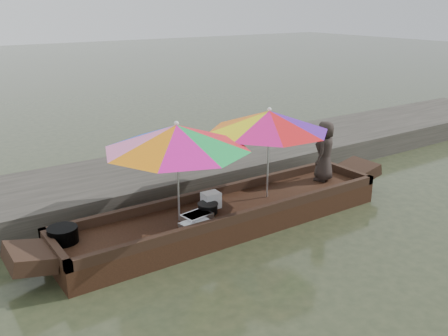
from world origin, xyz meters
TOP-DOWN VIEW (x-y plane):
  - water at (0.00, 0.00)m, footprint 80.00×80.00m
  - dock at (0.00, 2.20)m, footprint 22.00×2.20m
  - boat_hull at (0.00, 0.00)m, footprint 5.66×1.20m
  - cooking_pot at (-2.58, 0.29)m, footprint 0.42×0.42m
  - tray_crayfish at (-0.65, -0.11)m, footprint 0.49×0.37m
  - tray_scallop at (-0.78, -0.30)m, footprint 0.49×0.37m
  - charcoal_grill at (-0.37, 0.01)m, footprint 0.31×0.31m
  - supply_bag at (-0.22, 0.15)m, footprint 0.29×0.23m
  - vendor at (2.24, 0.09)m, footprint 0.66×0.58m
  - umbrella_bow at (-0.90, 0.00)m, footprint 2.28×2.28m
  - umbrella_stern at (0.82, 0.00)m, footprint 2.51×2.51m

SIDE VIEW (x-z plane):
  - water at x=0.00m, z-range 0.00..0.00m
  - boat_hull at x=0.00m, z-range 0.00..0.35m
  - dock at x=0.00m, z-range 0.00..0.50m
  - tray_scallop at x=-0.78m, z-range 0.35..0.41m
  - tray_crayfish at x=-0.65m, z-range 0.35..0.44m
  - charcoal_grill at x=-0.37m, z-range 0.35..0.49m
  - cooking_pot at x=-2.58m, z-range 0.35..0.57m
  - supply_bag at x=-0.22m, z-range 0.35..0.61m
  - vendor at x=2.24m, z-range 0.35..1.48m
  - umbrella_bow at x=-0.90m, z-range 0.35..1.90m
  - umbrella_stern at x=0.82m, z-range 0.35..1.90m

